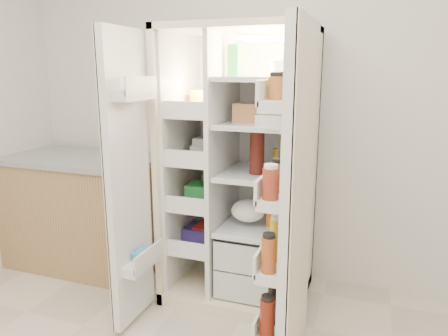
% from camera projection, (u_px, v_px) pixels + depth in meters
% --- Properties ---
extents(wall_back, '(4.00, 0.02, 2.70)m').
position_uv_depth(wall_back, '(274.00, 96.00, 3.02)').
color(wall_back, silver).
rests_on(wall_back, floor).
extents(refrigerator, '(0.92, 0.70, 1.80)m').
position_uv_depth(refrigerator, '(244.00, 189.00, 2.87)').
color(refrigerator, beige).
rests_on(refrigerator, floor).
extents(freezer_door, '(0.15, 0.40, 1.72)m').
position_uv_depth(freezer_door, '(129.00, 183.00, 2.46)').
color(freezer_door, silver).
rests_on(freezer_door, floor).
extents(fridge_door, '(0.17, 0.58, 1.72)m').
position_uv_depth(fridge_door, '(293.00, 209.00, 2.05)').
color(fridge_door, silver).
rests_on(fridge_door, floor).
extents(kitchen_counter, '(1.22, 0.65, 0.88)m').
position_uv_depth(kitchen_counter, '(84.00, 211.00, 3.34)').
color(kitchen_counter, '#A88254').
rests_on(kitchen_counter, floor).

